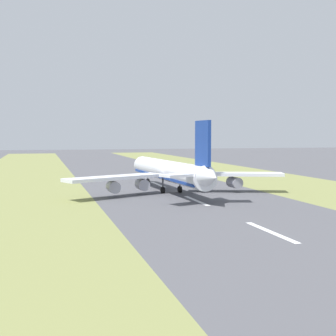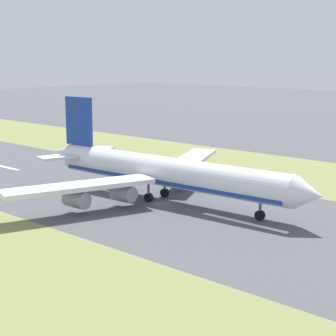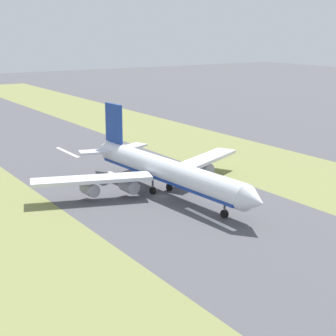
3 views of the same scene
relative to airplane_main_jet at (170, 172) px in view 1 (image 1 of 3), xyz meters
The scene contains 7 objects.
ground_plane 6.63m from the airplane_main_jet, 47.70° to the left, with size 800.00×800.00×0.00m, color #4C4C51.
grass_median_west 43.60m from the airplane_main_jet, behind, with size 40.00×600.00×0.01m, color olive.
grass_median_east 47.29m from the airplane_main_jet, ahead, with size 40.00×600.00×0.01m, color olive.
centreline_dash_near 58.44m from the airplane_main_jet, 88.17° to the right, with size 1.20×18.00×0.01m, color silver.
centreline_dash_mid 19.16m from the airplane_main_jet, 84.13° to the right, with size 1.20×18.00×0.01m, color silver.
centreline_dash_far 22.79m from the airplane_main_jet, 85.14° to the left, with size 1.20×18.00×0.01m, color silver.
airplane_main_jet is the anchor object (origin of this frame).
Camera 1 is at (-38.27, -132.36, 16.80)m, focal length 50.00 mm.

